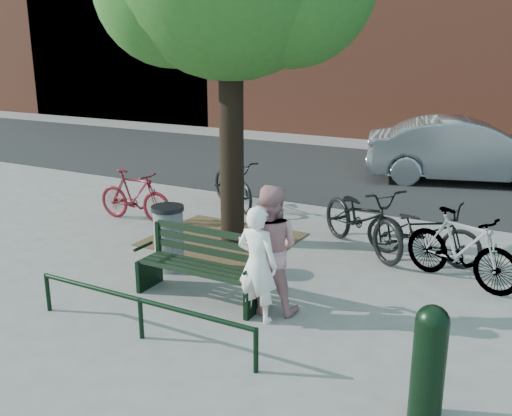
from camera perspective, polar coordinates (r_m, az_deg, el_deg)
The scene contains 15 objects.
ground at distance 7.74m, azimuth -5.61°, elevation -9.03°, with size 90.00×90.00×0.00m, color gray.
dirt_pit at distance 9.95m, azimuth -3.33°, elevation -3.13°, with size 2.40×2.00×0.02m, color brown.
road at distance 15.18m, azimuth 12.60°, elevation 3.19°, with size 40.00×7.00×0.01m, color black.
park_bench at distance 7.61m, azimuth -5.38°, elevation -5.55°, with size 1.74×0.54×0.97m.
guard_railing at distance 6.71m, azimuth -11.51°, elevation -9.59°, with size 3.06×0.06×0.51m.
person_left at distance 6.87m, azimuth 0.13°, elevation -5.65°, with size 0.53×0.35×1.46m, color white.
person_right at distance 7.09m, azimuth 1.29°, elevation -4.14°, with size 0.80×0.62×1.64m, color tan.
bollard at distance 5.42m, azimuth 16.92°, elevation -14.28°, with size 0.30×0.30×1.11m.
litter_bin at distance 8.59m, azimuth -8.72°, elevation -2.95°, with size 0.48×0.48×0.99m.
bicycle_a at distance 11.86m, azimuth -2.31°, elevation 2.52°, with size 0.67×1.92×1.01m, color black.
bicycle_b at distance 11.12m, azimuth -12.04°, elevation 1.20°, with size 0.46×1.64×0.99m, color #5F0D16.
bicycle_c at distance 9.42m, azimuth 10.61°, elevation -0.96°, with size 0.75×2.14×1.12m, color black.
bicycle_d at distance 8.50m, azimuth 19.85°, elevation -3.78°, with size 0.50×1.76×1.06m, color gray.
bicycle_e at distance 9.24m, azimuth 16.34°, elevation -2.22°, with size 0.64×1.82×0.96m, color black.
parked_car at distance 14.87m, azimuth 20.33°, elevation 5.39°, with size 1.66×4.77×1.57m, color gray.
Camera 1 is at (3.98, -5.78, 3.26)m, focal length 40.00 mm.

